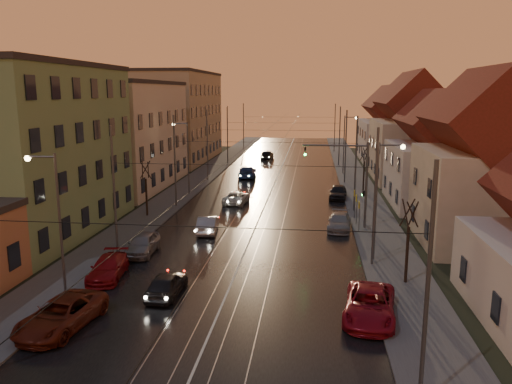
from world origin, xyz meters
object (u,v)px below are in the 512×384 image
at_px(traffic_light_mast, 354,174).
at_px(parked_right_2, 338,192).
at_px(parked_left_3, 143,244).
at_px(driving_car_1, 208,224).
at_px(street_lamp_3, 346,139).
at_px(parked_right_1, 339,222).
at_px(driving_car_0, 167,284).
at_px(driving_car_3, 247,172).
at_px(street_lamp_0, 54,211).
at_px(parked_left_1, 61,314).
at_px(driving_car_4, 267,155).
at_px(parked_right_0, 370,305).
at_px(street_lamp_1, 381,190).
at_px(driving_car_2, 237,198).
at_px(street_lamp_2, 185,151).
at_px(parked_left_2, 108,268).

height_order(traffic_light_mast, parked_right_2, traffic_light_mast).
bearing_deg(parked_left_3, driving_car_1, 57.65).
xyz_separation_m(street_lamp_3, parked_right_1, (-2.19, -28.38, -4.24)).
distance_m(driving_car_0, driving_car_3, 39.10).
distance_m(street_lamp_0, driving_car_3, 40.46).
bearing_deg(driving_car_3, parked_left_1, 81.23).
relative_size(street_lamp_0, driving_car_4, 1.73).
xyz_separation_m(driving_car_3, parked_right_0, (11.53, -40.77, -0.05)).
distance_m(street_lamp_0, street_lamp_1, 19.89).
xyz_separation_m(street_lamp_0, street_lamp_1, (18.21, 8.00, 0.00)).
bearing_deg(driving_car_4, street_lamp_3, 132.04).
distance_m(street_lamp_0, driving_car_4, 58.80).
xyz_separation_m(driving_car_1, parked_right_1, (10.57, 2.07, -0.04)).
distance_m(parked_right_1, parked_right_2, 12.19).
height_order(street_lamp_0, street_lamp_1, same).
xyz_separation_m(traffic_light_mast, parked_left_3, (-15.04, -8.28, -3.87)).
distance_m(driving_car_1, driving_car_2, 10.75).
bearing_deg(parked_right_1, traffic_light_mast, 24.59).
xyz_separation_m(driving_car_4, parked_right_1, (9.92, -42.72, -0.14)).
height_order(driving_car_4, parked_right_0, driving_car_4).
height_order(street_lamp_0, street_lamp_2, same).
bearing_deg(street_lamp_0, parked_left_3, 75.09).
bearing_deg(driving_car_0, street_lamp_0, 9.74).
distance_m(street_lamp_1, driving_car_0, 14.93).
xyz_separation_m(driving_car_2, parked_right_0, (10.56, -25.13, 0.11)).
height_order(driving_car_2, driving_car_4, driving_car_4).
relative_size(driving_car_0, parked_right_1, 0.89).
bearing_deg(street_lamp_2, street_lamp_3, 41.31).
xyz_separation_m(traffic_light_mast, parked_left_1, (-15.13, -19.60, -3.88)).
bearing_deg(traffic_light_mast, driving_car_1, -168.16).
xyz_separation_m(driving_car_2, driving_car_4, (-0.05, 34.06, 0.16)).
xyz_separation_m(street_lamp_2, traffic_light_mast, (17.10, -12.00, -0.29)).
bearing_deg(driving_car_0, street_lamp_1, -148.24).
bearing_deg(parked_right_0, parked_left_3, 157.53).
bearing_deg(traffic_light_mast, parked_left_2, -140.22).
bearing_deg(driving_car_2, driving_car_4, -84.69).
height_order(driving_car_1, parked_right_2, parked_right_2).
height_order(street_lamp_0, driving_car_3, street_lamp_0).
xyz_separation_m(street_lamp_1, parked_left_1, (-16.24, -11.60, -4.16)).
height_order(street_lamp_1, driving_car_0, street_lamp_1).
bearing_deg(driving_car_0, street_lamp_3, -104.33).
height_order(street_lamp_2, driving_car_4, street_lamp_2).
bearing_deg(parked_left_2, driving_car_3, 76.80).
relative_size(traffic_light_mast, driving_car_0, 1.81).
bearing_deg(parked_right_1, street_lamp_3, 91.08).
xyz_separation_m(street_lamp_3, parked_left_3, (-16.16, -36.29, -4.15)).
distance_m(driving_car_1, parked_right_1, 10.77).
distance_m(street_lamp_2, driving_car_4, 31.22).
bearing_deg(street_lamp_0, parked_left_2, 63.49).
xyz_separation_m(driving_car_2, parked_right_2, (10.33, 3.52, 0.11)).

